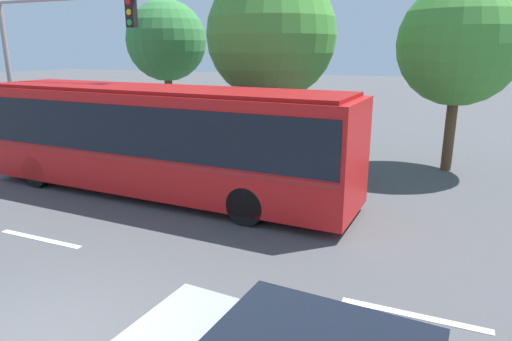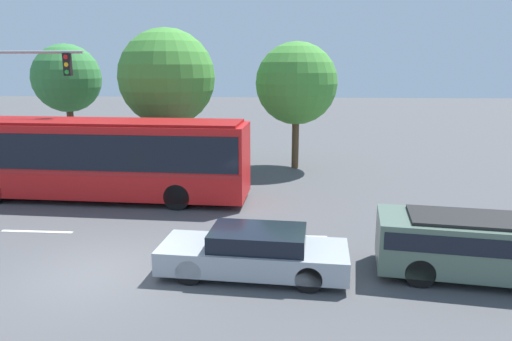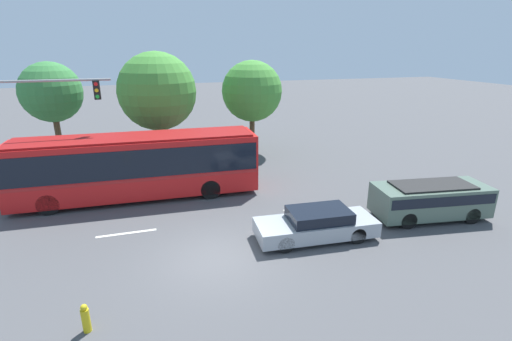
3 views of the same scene
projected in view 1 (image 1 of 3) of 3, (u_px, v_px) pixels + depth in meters
The scene contains 8 objects.
city_bus at pixel (158, 135), 13.22m from camera, with size 11.98×2.99×3.21m.
traffic_light_pole at pixel (42, 50), 15.68m from camera, with size 6.55×0.24×6.26m.
flowering_hedge at pixel (241, 150), 15.79m from camera, with size 7.53×1.41×1.68m.
street_tree_left at pixel (166, 41), 21.44m from camera, with size 3.80×3.80×6.53m.
street_tree_centre at pixel (271, 35), 16.59m from camera, with size 4.80×4.80×7.15m.
street_tree_right at pixel (460, 44), 15.23m from camera, with size 4.20×4.20×6.53m.
lane_stripe_near at pixel (40, 239), 10.43m from camera, with size 2.40×0.16×0.01m, color silver.
lane_stripe_mid at pixel (414, 315), 7.45m from camera, with size 2.40×0.16×0.01m, color silver.
Camera 1 is at (5.28, -3.91, 4.30)m, focal length 31.49 mm.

